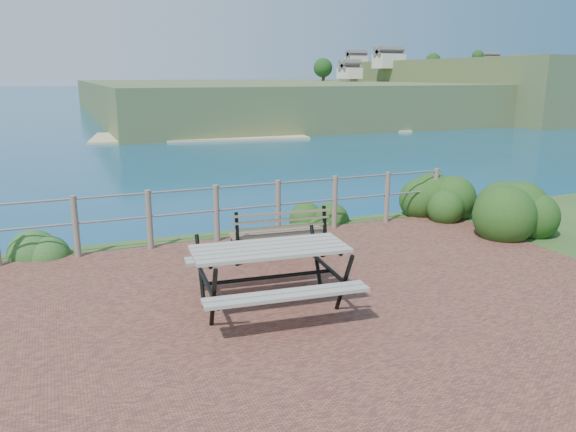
% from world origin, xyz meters
% --- Properties ---
extents(ground, '(10.00, 7.00, 0.12)m').
position_xyz_m(ground, '(0.00, 0.00, 0.00)').
color(ground, brown).
rests_on(ground, ground).
extents(ocean, '(1200.00, 1200.00, 0.00)m').
position_xyz_m(ocean, '(0.00, 200.00, 0.00)').
color(ocean, '#15587E').
rests_on(ocean, ground).
extents(safety_railing, '(9.40, 0.10, 1.00)m').
position_xyz_m(safety_railing, '(0.00, 3.35, 0.57)').
color(safety_railing, '#6B5B4C').
rests_on(safety_railing, ground).
extents(distant_bay, '(290.00, 232.36, 24.00)m').
position_xyz_m(distant_bay, '(173.07, 202.61, -1.52)').
color(distant_bay, '#466231').
rests_on(distant_bay, ground).
extents(picnic_table, '(1.95, 1.64, 0.80)m').
position_xyz_m(picnic_table, '(-0.17, 0.26, 0.51)').
color(picnic_table, gray).
rests_on(picnic_table, ground).
extents(park_bench, '(1.54, 0.51, 0.85)m').
position_xyz_m(park_bench, '(0.64, 2.04, 0.56)').
color(park_bench, brown).
rests_on(park_bench, ground).
extents(shrub_right_front, '(1.30, 1.30, 1.84)m').
position_xyz_m(shrub_right_front, '(5.19, 1.81, 0.00)').
color(shrub_right_front, '#1C4013').
rests_on(shrub_right_front, ground).
extents(shrub_right_edge, '(1.12, 1.12, 1.60)m').
position_xyz_m(shrub_right_edge, '(4.65, 3.31, 0.00)').
color(shrub_right_edge, '#1C4013').
rests_on(shrub_right_edge, ground).
extents(shrub_lip_west, '(0.85, 0.85, 0.62)m').
position_xyz_m(shrub_lip_west, '(-2.88, 3.85, 0.00)').
color(shrub_lip_west, '#1F5220').
rests_on(shrub_lip_west, ground).
extents(shrub_lip_east, '(0.77, 0.77, 0.51)m').
position_xyz_m(shrub_lip_east, '(2.36, 4.06, 0.00)').
color(shrub_lip_east, '#1C4013').
rests_on(shrub_lip_east, ground).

